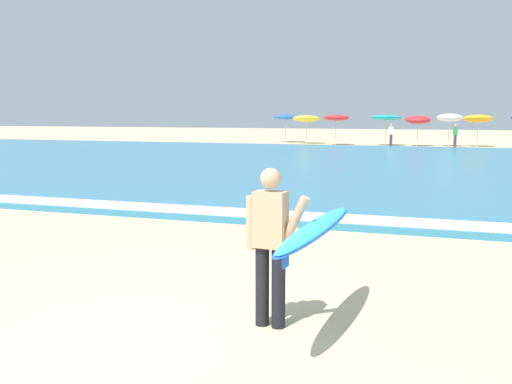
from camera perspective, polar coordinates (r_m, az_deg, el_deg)
name	(u,v)px	position (r m, az deg, el deg)	size (l,w,h in m)	color
ground_plane	(121,336)	(6.24, -13.49, -13.89)	(160.00, 160.00, 0.00)	beige
sea	(369,165)	(25.16, 11.32, 2.70)	(120.00, 28.00, 0.14)	teal
surf_foam	(288,215)	(12.08, 3.22, -2.34)	(120.00, 1.03, 0.01)	white
surfer_with_board	(290,235)	(5.96, 3.49, -4.40)	(1.01, 2.42, 1.73)	black
beach_umbrella_0	(286,117)	(45.35, 3.01, 7.57)	(2.08, 2.09, 2.24)	beige
beach_umbrella_1	(307,119)	(43.58, 5.12, 7.37)	(2.10, 2.13, 2.23)	beige
beach_umbrella_2	(336,118)	(42.02, 8.09, 7.43)	(1.88, 1.88, 2.23)	beige
beach_umbrella_3	(386,118)	(41.83, 13.00, 7.32)	(2.15, 2.17, 2.26)	beige
beach_umbrella_4	(418,120)	(41.57, 16.01, 7.02)	(1.76, 1.79, 2.21)	beige
beach_umbrella_5	(450,118)	(41.83, 18.93, 7.10)	(1.78, 1.79, 2.31)	beige
beach_umbrella_6	(478,119)	(42.19, 21.49, 6.89)	(1.99, 2.03, 2.29)	beige
beachgoer_near_row_left	(455,135)	(40.62, 19.44, 5.43)	(0.32, 0.20, 1.58)	#383842
beachgoer_near_row_mid	(391,134)	(40.88, 13.46, 5.67)	(0.32, 0.20, 1.58)	#383842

